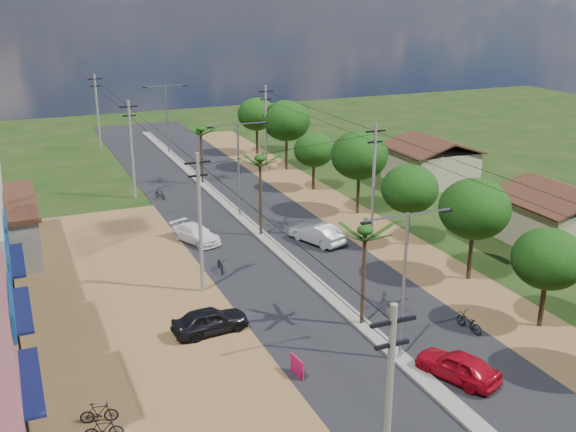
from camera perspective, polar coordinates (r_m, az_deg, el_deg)
name	(u,v)px	position (r m, az deg, el deg)	size (l,w,h in m)	color
ground	(399,359)	(36.06, 9.40, -11.89)	(160.00, 160.00, 0.00)	black
road	(286,258)	(47.97, -0.16, -3.60)	(12.00, 110.00, 0.04)	black
median	(271,243)	(50.53, -1.49, -2.34)	(1.00, 90.00, 0.18)	#605E56
dirt_lot_west	(80,345)	(38.51, -17.16, -10.39)	(18.00, 46.00, 0.04)	brown
dirt_shoulder_east	(389,242)	(51.66, 8.56, -2.16)	(5.00, 90.00, 0.03)	brown
house_east_near	(559,212)	(54.13, 21.94, 0.30)	(7.60, 7.50, 4.60)	tan
house_east_far	(431,158)	(67.99, 11.98, 4.80)	(7.60, 7.50, 4.60)	tan
tree_east_b	(548,259)	(39.71, 21.17, -3.41)	(4.00, 4.00, 5.83)	black
tree_east_c	(475,209)	(44.60, 15.52, 0.58)	(4.60, 4.60, 6.83)	black
tree_east_d	(410,189)	(49.97, 10.27, 2.26)	(4.20, 4.20, 6.13)	black
tree_east_e	(359,155)	(56.48, 6.06, 5.13)	(4.80, 4.80, 7.14)	black
tree_east_f	(314,150)	(63.50, 2.20, 5.61)	(3.80, 3.80, 5.52)	black
tree_east_g	(286,121)	(70.61, -0.13, 8.07)	(5.00, 5.00, 7.38)	black
tree_east_h	(257,114)	(77.92, -2.67, 8.60)	(4.40, 4.40, 6.52)	black
palm_median_near	(365,235)	(36.79, 6.54, -1.57)	(2.00, 2.00, 6.15)	black
palm_median_mid	(260,162)	(50.56, -2.39, 4.57)	(2.00, 2.00, 6.55)	black
palm_median_far	(201,131)	(65.56, -7.41, 7.11)	(2.00, 2.00, 5.85)	black
streetlight_near	(404,274)	(33.90, 9.82, -4.89)	(5.10, 0.18, 8.00)	gray
streetlight_mid	(238,162)	(55.40, -4.22, 4.60)	(5.10, 0.18, 8.00)	gray
streetlight_far	(167,113)	(78.99, -10.24, 8.57)	(5.10, 0.18, 8.00)	gray
utility_pole_w_a	(388,422)	(23.21, 8.43, -16.85)	(1.60, 0.24, 9.00)	#605E56
utility_pole_w_b	(200,221)	(41.50, -7.46, -0.38)	(1.60, 0.24, 9.00)	#605E56
utility_pole_w_c	(132,147)	(62.24, -13.10, 5.69)	(1.60, 0.24, 9.00)	#605E56
utility_pole_w_d	(97,111)	(82.64, -15.83, 8.58)	(1.60, 0.24, 9.00)	#605E56
utility_pole_e_b	(374,180)	(50.51, 7.26, 3.08)	(1.60, 0.24, 9.00)	#605E56
utility_pole_e_c	(266,127)	(69.85, -1.89, 7.54)	(1.60, 0.24, 9.00)	#605E56
car_red_near	(457,366)	(34.63, 14.15, -12.23)	(1.70, 4.23, 1.44)	#9E0816
car_silver_mid	(317,234)	(50.59, 2.47, -1.51)	(1.61, 4.63, 1.52)	#A8ABB1
car_white_far	(196,234)	(51.26, -7.81, -1.54)	(1.82, 4.48, 1.30)	silver
car_parked_dark	(210,321)	(38.01, -6.61, -8.81)	(1.71, 4.26, 1.45)	black
moto_rider_east	(469,323)	(39.34, 15.08, -8.73)	(0.67, 1.93, 1.02)	black
moto_rider_west_a	(221,265)	(45.84, -5.72, -4.17)	(0.63, 1.81, 0.95)	black
moto_rider_west_b	(160,194)	(62.40, -10.79, 1.80)	(0.44, 1.54, 0.93)	black
roadside_sign	(297,367)	(34.00, 0.77, -12.65)	(0.20, 1.22, 1.01)	#9B0E3E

